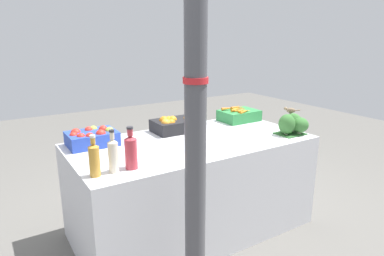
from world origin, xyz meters
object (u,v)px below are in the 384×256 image
Objects in this scene: orange_crate at (173,125)px; juice_bottle_ruby at (131,151)px; apple_crate at (92,137)px; broccoli_pile at (293,124)px; juice_bottle_cloudy at (113,155)px; juice_bottle_amber at (94,159)px; support_pole at (196,97)px; sparrow_bird at (290,110)px; carrot_crate at (239,115)px.

juice_bottle_ruby is (-0.62, -0.58, 0.05)m from orange_crate.
juice_bottle_ruby reaches higher than apple_crate.
juice_bottle_cloudy is at bearing 179.99° from broccoli_pile.
juice_bottle_amber is 0.23m from juice_bottle_ruby.
support_pole reaches higher than juice_bottle_ruby.
sparrow_bird reaches higher than broccoli_pile.
carrot_crate is 1.32× the size of juice_bottle_ruby.
sparrow_bird reaches higher than carrot_crate.
support_pole is 7.21× the size of carrot_crate.
juice_bottle_ruby reaches higher than orange_crate.
orange_crate reaches higher than apple_crate.
orange_crate is at bearing 66.55° from support_pole.
apple_crate is 1.44× the size of broccoli_pile.
juice_bottle_amber is at bearing -145.39° from orange_crate.
support_pole is 1.37m from sparrow_bird.
broccoli_pile is (1.26, 0.48, -0.42)m from support_pole.
broccoli_pile is 0.12m from sparrow_bird.
juice_bottle_ruby reaches higher than juice_bottle_cloudy.
juice_bottle_cloudy is 2.29× the size of sparrow_bird.
broccoli_pile is 1.53m from juice_bottle_cloudy.
orange_crate is 3.06× the size of sparrow_bird.
broccoli_pile is (0.08, -0.58, 0.03)m from carrot_crate.
support_pole is 1.18m from apple_crate.
orange_crate is 1.32× the size of juice_bottle_ruby.
apple_crate is 1.32× the size of juice_bottle_ruby.
carrot_crate is 1.66m from juice_bottle_amber.
juice_bottle_cloudy reaches higher than broccoli_pile.
support_pole is 1.24m from orange_crate.
juice_bottle_ruby is at bearing 53.20° from sparrow_bird.
broccoli_pile is at bearing -166.07° from sparrow_bird.
juice_bottle_amber reaches higher than sparrow_bird.
juice_bottle_ruby is (0.07, -0.58, 0.05)m from apple_crate.
sparrow_bird is at bearing 0.61° from juice_bottle_amber.
juice_bottle_amber is (-1.64, 0.00, 0.02)m from broccoli_pile.
juice_bottle_cloudy is (-1.53, 0.00, 0.02)m from broccoli_pile.
support_pole reaches higher than orange_crate.
sparrow_bird is at bearing 141.43° from broccoli_pile.
juice_bottle_ruby reaches higher than sparrow_bird.
juice_bottle_cloudy is (-1.44, -0.58, 0.06)m from carrot_crate.
apple_crate is at bearing -179.96° from carrot_crate.
carrot_crate is at bearing 42.21° from support_pole.
support_pole is at bearing -137.79° from carrot_crate.
orange_crate is 1.33× the size of juice_bottle_cloudy.
orange_crate is 1.00× the size of carrot_crate.
support_pole is at bearing 74.48° from sparrow_bird.
sparrow_bird is at bearing -83.86° from carrot_crate.
broccoli_pile reaches higher than apple_crate.
orange_crate is at bearing 38.55° from juice_bottle_cloudy.
support_pole reaches higher than sparrow_bird.
sparrow_bird is (1.51, 0.02, 0.09)m from juice_bottle_cloudy.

